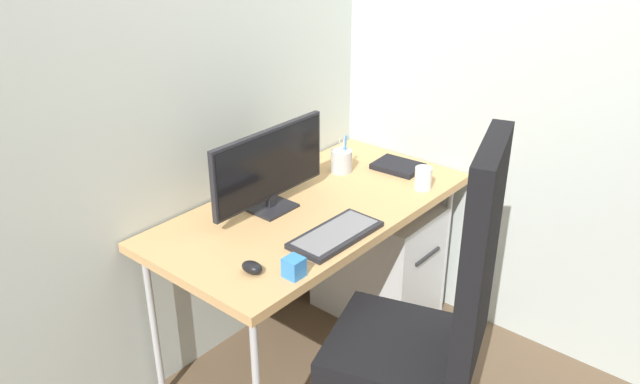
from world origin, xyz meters
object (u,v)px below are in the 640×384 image
at_px(office_chair, 434,315).
at_px(keyboard, 336,235).
at_px(mouse, 252,267).
at_px(desk_clamp_accessory, 294,267).
at_px(notebook, 398,166).
at_px(monitor, 270,167).
at_px(filing_cabinet, 377,258).
at_px(coffee_mug, 423,178).
at_px(pen_holder, 341,161).

bearing_deg(office_chair, keyboard, 83.75).
bearing_deg(mouse, office_chair, -64.77).
bearing_deg(mouse, desk_clamp_accessory, -64.59).
distance_m(mouse, desk_clamp_accessory, 0.15).
bearing_deg(notebook, office_chair, -142.68).
distance_m(keyboard, notebook, 0.72).
relative_size(monitor, desk_clamp_accessory, 8.43).
xyz_separation_m(filing_cabinet, monitor, (-0.59, 0.14, 0.65)).
bearing_deg(monitor, office_chair, -94.53).
bearing_deg(coffee_mug, pen_holder, 102.22).
relative_size(filing_cabinet, desk_clamp_accessory, 8.28).
bearing_deg(monitor, notebook, -14.17).
distance_m(mouse, coffee_mug, 0.97).
bearing_deg(pen_holder, filing_cabinet, -56.53).
bearing_deg(office_chair, desk_clamp_accessory, 121.04).
xyz_separation_m(filing_cabinet, desk_clamp_accessory, (-0.91, -0.27, 0.50)).
height_order(pen_holder, desk_clamp_accessory, pen_holder).
relative_size(notebook, desk_clamp_accessory, 3.03).
distance_m(notebook, desk_clamp_accessory, 1.03).
distance_m(filing_cabinet, desk_clamp_accessory, 1.07).
bearing_deg(coffee_mug, keyboard, 177.63).
bearing_deg(office_chair, filing_cabinet, 46.38).
bearing_deg(notebook, monitor, 161.82).
relative_size(keyboard, mouse, 4.68).
distance_m(filing_cabinet, mouse, 1.11).
bearing_deg(monitor, coffee_mug, -33.62).
distance_m(pen_holder, notebook, 0.27).
distance_m(keyboard, pen_holder, 0.62).
distance_m(keyboard, mouse, 0.39).
relative_size(mouse, desk_clamp_accessory, 1.15).
relative_size(monitor, pen_holder, 3.41).
bearing_deg(desk_clamp_accessory, keyboard, 11.07).
relative_size(coffee_mug, desk_clamp_accessory, 1.53).
height_order(office_chair, coffee_mug, office_chair).
bearing_deg(notebook, filing_cabinet, 158.64).
xyz_separation_m(filing_cabinet, notebook, (0.09, -0.03, 0.47)).
height_order(monitor, mouse, monitor).
xyz_separation_m(office_chair, coffee_mug, (0.64, 0.45, 0.16)).
xyz_separation_m(office_chair, monitor, (0.07, 0.83, 0.30)).
relative_size(office_chair, filing_cabinet, 2.19).
bearing_deg(notebook, coffee_mug, -122.36).
height_order(mouse, pen_holder, pen_holder).
distance_m(mouse, notebook, 1.08).
height_order(office_chair, filing_cabinet, office_chair).
bearing_deg(filing_cabinet, keyboard, -160.61).
relative_size(filing_cabinet, coffee_mug, 5.40).
relative_size(keyboard, desk_clamp_accessory, 5.39).
bearing_deg(keyboard, desk_clamp_accessory, -168.93).
bearing_deg(keyboard, notebook, 14.73).
height_order(office_chair, pen_holder, office_chair).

